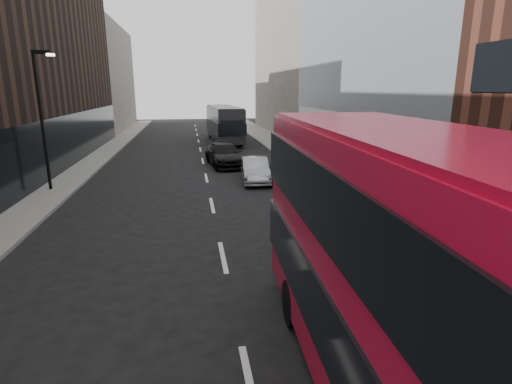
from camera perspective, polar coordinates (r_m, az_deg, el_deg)
name	(u,v)px	position (r m, az deg, el deg)	size (l,w,h in m)	color
sidewalk_right	(302,160)	(30.70, 6.61, 4.63)	(3.00, 80.00, 0.15)	slate
sidewalk_left	(88,166)	(30.36, -22.84, 3.47)	(2.00, 80.00, 0.15)	slate
building_modern_block	(386,12)	(28.32, 18.13, 23.21)	(5.03, 22.00, 20.00)	gray
building_victorian	(292,50)	(49.79, 5.16, 19.51)	(6.50, 24.00, 21.00)	#66615A
building_left_mid	(46,66)	(35.70, -27.81, 15.66)	(5.00, 24.00, 14.00)	black
building_left_far	(104,79)	(57.06, -20.88, 14.84)	(5.00, 20.00, 13.00)	#66615A
street_lamp	(42,112)	(23.26, -28.22, 10.07)	(1.06, 0.22, 7.00)	black
red_bus	(443,300)	(5.95, 25.14, -13.78)	(3.29, 11.85, 4.74)	#B10A28
grey_bus	(224,123)	(41.39, -4.58, 9.80)	(3.13, 11.16, 3.57)	black
car_a	(261,171)	(23.38, 0.65, 3.02)	(1.51, 3.75, 1.28)	black
car_b	(255,170)	(23.47, -0.15, 3.22)	(1.48, 4.25, 1.40)	#93959B
car_c	(225,154)	(28.52, -4.51, 5.37)	(2.19, 5.38, 1.56)	black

